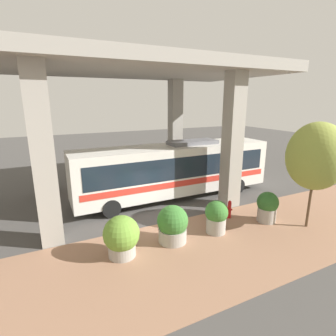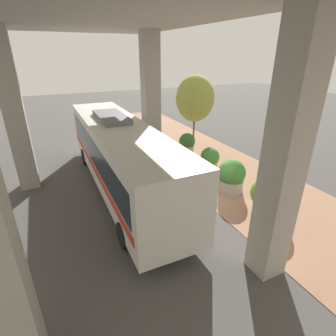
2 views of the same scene
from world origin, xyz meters
name	(u,v)px [view 2 (image 2 of 2)]	position (x,y,z in m)	size (l,w,h in m)	color
ground_plane	(199,197)	(0.00, 0.00, 0.00)	(80.00, 80.00, 0.00)	#474442
sidewalk_strip	(247,185)	(-3.00, 0.00, 0.01)	(6.00, 40.00, 0.02)	#936B51
overpass	(104,32)	(4.00, 0.00, 7.12)	(9.40, 17.75, 8.24)	#9E998E
bus	(120,153)	(3.12, -2.58, 1.96)	(2.77, 12.75, 3.62)	silver
fire_hydrant	(182,159)	(-0.98, -3.71, 0.50)	(0.41, 0.20, 1.00)	#B21919
planter_front	(210,160)	(-1.96, -2.13, 0.83)	(1.08, 1.08, 1.60)	#9E998E
planter_middle	(267,196)	(-1.89, 2.42, 0.87)	(1.46, 1.46, 1.73)	#9E998E
planter_back	(231,176)	(-1.79, 0.09, 0.82)	(1.37, 1.37, 1.70)	#9E998E
planter_extra	(187,144)	(-2.16, -5.18, 0.83)	(1.08, 1.08, 1.60)	#9E998E
street_tree_near	(195,99)	(-3.46, -6.55, 3.58)	(2.66, 2.66, 5.19)	brown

